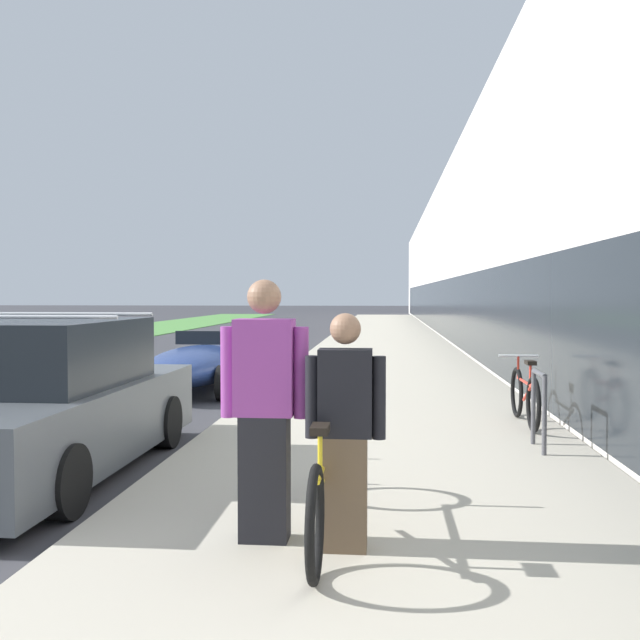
{
  "coord_description": "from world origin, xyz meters",
  "views": [
    {
      "loc": [
        5.76,
        -3.05,
        1.78
      ],
      "look_at": [
        4.14,
        14.88,
        1.13
      ],
      "focal_mm": 40.0,
      "sensor_mm": 36.0,
      "label": 1
    }
  ],
  "objects_px": {
    "tandem_bicycle": "(327,480)",
    "parked_sedan_curbside": "(41,405)",
    "vintage_roadster_curbside": "(198,365)",
    "person_bystander": "(265,410)",
    "bike_rack_hoop": "(539,402)",
    "cruiser_bike_nearest": "(525,396)",
    "person_rider": "(345,431)"
  },
  "relations": [
    {
      "from": "parked_sedan_curbside",
      "to": "vintage_roadster_curbside",
      "type": "distance_m",
      "value": 6.17
    },
    {
      "from": "person_bystander",
      "to": "vintage_roadster_curbside",
      "type": "height_order",
      "value": "person_bystander"
    },
    {
      "from": "person_bystander",
      "to": "bike_rack_hoop",
      "type": "bearing_deg",
      "value": 51.08
    },
    {
      "from": "tandem_bicycle",
      "to": "vintage_roadster_curbside",
      "type": "distance_m",
      "value": 8.51
    },
    {
      "from": "tandem_bicycle",
      "to": "cruiser_bike_nearest",
      "type": "xyz_separation_m",
      "value": [
        2.19,
        4.36,
        -0.01
      ]
    },
    {
      "from": "tandem_bicycle",
      "to": "parked_sedan_curbside",
      "type": "distance_m",
      "value": 3.48
    },
    {
      "from": "parked_sedan_curbside",
      "to": "cruiser_bike_nearest",
      "type": "bearing_deg",
      "value": 26.46
    },
    {
      "from": "vintage_roadster_curbside",
      "to": "parked_sedan_curbside",
      "type": "bearing_deg",
      "value": -89.48
    },
    {
      "from": "person_bystander",
      "to": "bike_rack_hoop",
      "type": "relative_size",
      "value": 2.09
    },
    {
      "from": "person_rider",
      "to": "vintage_roadster_curbside",
      "type": "relative_size",
      "value": 0.37
    },
    {
      "from": "tandem_bicycle",
      "to": "person_bystander",
      "type": "height_order",
      "value": "person_bystander"
    },
    {
      "from": "cruiser_bike_nearest",
      "to": "parked_sedan_curbside",
      "type": "distance_m",
      "value": 5.77
    },
    {
      "from": "bike_rack_hoop",
      "to": "cruiser_bike_nearest",
      "type": "height_order",
      "value": "cruiser_bike_nearest"
    },
    {
      "from": "bike_rack_hoop",
      "to": "vintage_roadster_curbside",
      "type": "xyz_separation_m",
      "value": [
        -5.08,
        5.08,
        -0.15
      ]
    },
    {
      "from": "bike_rack_hoop",
      "to": "cruiser_bike_nearest",
      "type": "bearing_deg",
      "value": 84.66
    },
    {
      "from": "person_rider",
      "to": "parked_sedan_curbside",
      "type": "xyz_separation_m",
      "value": [
        -3.11,
        2.1,
        -0.2
      ]
    },
    {
      "from": "cruiser_bike_nearest",
      "to": "tandem_bicycle",
      "type": "bearing_deg",
      "value": -116.66
    },
    {
      "from": "person_bystander",
      "to": "cruiser_bike_nearest",
      "type": "xyz_separation_m",
      "value": [
        2.6,
        4.53,
        -0.52
      ]
    },
    {
      "from": "parked_sedan_curbside",
      "to": "vintage_roadster_curbside",
      "type": "relative_size",
      "value": 1.04
    },
    {
      "from": "person_bystander",
      "to": "cruiser_bike_nearest",
      "type": "distance_m",
      "value": 5.25
    },
    {
      "from": "bike_rack_hoop",
      "to": "vintage_roadster_curbside",
      "type": "bearing_deg",
      "value": 135.0
    },
    {
      "from": "person_rider",
      "to": "vintage_roadster_curbside",
      "type": "xyz_separation_m",
      "value": [
        -3.17,
        8.26,
        -0.42
      ]
    },
    {
      "from": "tandem_bicycle",
      "to": "vintage_roadster_curbside",
      "type": "bearing_deg",
      "value": 110.83
    },
    {
      "from": "person_bystander",
      "to": "parked_sedan_curbside",
      "type": "relative_size",
      "value": 0.4
    },
    {
      "from": "parked_sedan_curbside",
      "to": "bike_rack_hoop",
      "type": "bearing_deg",
      "value": 12.22
    },
    {
      "from": "bike_rack_hoop",
      "to": "cruiser_bike_nearest",
      "type": "distance_m",
      "value": 1.49
    },
    {
      "from": "person_bystander",
      "to": "parked_sedan_curbside",
      "type": "bearing_deg",
      "value": 142.56
    },
    {
      "from": "tandem_bicycle",
      "to": "vintage_roadster_curbside",
      "type": "relative_size",
      "value": 0.58
    },
    {
      "from": "cruiser_bike_nearest",
      "to": "parked_sedan_curbside",
      "type": "xyz_separation_m",
      "value": [
        -5.16,
        -2.57,
        0.21
      ]
    },
    {
      "from": "cruiser_bike_nearest",
      "to": "person_rider",
      "type": "bearing_deg",
      "value": -113.69
    },
    {
      "from": "tandem_bicycle",
      "to": "person_rider",
      "type": "xyz_separation_m",
      "value": [
        0.14,
        -0.3,
        0.41
      ]
    },
    {
      "from": "bike_rack_hoop",
      "to": "parked_sedan_curbside",
      "type": "bearing_deg",
      "value": -167.78
    }
  ]
}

